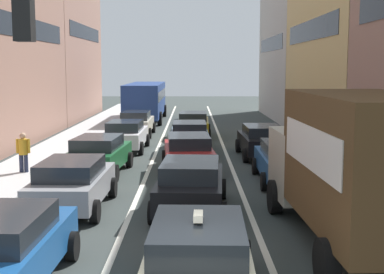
# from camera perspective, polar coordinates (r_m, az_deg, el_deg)

# --- Properties ---
(sidewalk_left) EXTENTS (2.60, 64.00, 0.14)m
(sidewalk_left) POSITION_cam_1_polar(r_m,az_deg,el_deg) (28.77, -13.42, -0.98)
(sidewalk_left) COLOR #B6B6B6
(sidewalk_left) RESTS_ON ground
(lane_stripe_left) EXTENTS (0.16, 60.00, 0.01)m
(lane_stripe_left) POSITION_cam_1_polar(r_m,az_deg,el_deg) (28.03, -3.43, -1.14)
(lane_stripe_left) COLOR silver
(lane_stripe_left) RESTS_ON ground
(lane_stripe_right) EXTENTS (0.16, 60.00, 0.01)m
(lane_stripe_right) POSITION_cam_1_polar(r_m,az_deg,el_deg) (28.02, 3.52, -1.14)
(lane_stripe_right) COLOR silver
(lane_stripe_right) RESTS_ON ground
(building_row_right) EXTENTS (7.20, 43.90, 11.71)m
(building_row_right) POSITION_cam_1_polar(r_m,az_deg,el_deg) (31.07, 18.92, 9.87)
(building_row_right) COLOR #B2ADA3
(building_row_right) RESTS_ON ground
(removalist_box_truck) EXTENTS (2.91, 7.77, 3.58)m
(removalist_box_truck) POSITION_cam_1_polar(r_m,az_deg,el_deg) (12.87, 16.63, -2.63)
(removalist_box_truck) COLOR #B7B29E
(removalist_box_truck) RESTS_ON ground
(taxi_centre_lane_front) EXTENTS (2.17, 4.35, 1.66)m
(taxi_centre_lane_front) POSITION_cam_1_polar(r_m,az_deg,el_deg) (9.78, 0.82, -12.61)
(taxi_centre_lane_front) COLOR beige
(taxi_centre_lane_front) RESTS_ON ground
(sedan_left_lane_front) EXTENTS (2.13, 4.33, 1.49)m
(sedan_left_lane_front) POSITION_cam_1_polar(r_m,az_deg,el_deg) (10.89, -19.09, -10.92)
(sedan_left_lane_front) COLOR #194C8C
(sedan_left_lane_front) RESTS_ON ground
(sedan_centre_lane_second) EXTENTS (2.25, 4.39, 1.49)m
(sedan_centre_lane_second) POSITION_cam_1_polar(r_m,az_deg,el_deg) (15.67, 0.01, -4.96)
(sedan_centre_lane_second) COLOR black
(sedan_centre_lane_second) RESTS_ON ground
(wagon_left_lane_second) EXTENTS (2.12, 4.33, 1.49)m
(wagon_left_lane_second) POSITION_cam_1_polar(r_m,az_deg,el_deg) (16.23, -12.28, -4.70)
(wagon_left_lane_second) COLOR gray
(wagon_left_lane_second) RESTS_ON ground
(hatchback_centre_lane_third) EXTENTS (2.29, 4.41, 1.49)m
(hatchback_centre_lane_third) POSITION_cam_1_polar(r_m,az_deg,el_deg) (21.56, -0.24, -1.56)
(hatchback_centre_lane_third) COLOR #A51E1E
(hatchback_centre_lane_third) RESTS_ON ground
(sedan_left_lane_third) EXTENTS (2.29, 4.41, 1.49)m
(sedan_left_lane_third) POSITION_cam_1_polar(r_m,az_deg,el_deg) (21.36, -9.61, -1.75)
(sedan_left_lane_third) COLOR #19592D
(sedan_left_lane_third) RESTS_ON ground
(coupe_centre_lane_fourth) EXTENTS (2.10, 4.32, 1.49)m
(coupe_centre_lane_fourth) POSITION_cam_1_polar(r_m,az_deg,el_deg) (26.59, -0.11, 0.13)
(coupe_centre_lane_fourth) COLOR #759EB7
(coupe_centre_lane_fourth) RESTS_ON ground
(sedan_left_lane_fourth) EXTENTS (2.14, 4.34, 1.49)m
(sedan_left_lane_fourth) POSITION_cam_1_polar(r_m,az_deg,el_deg) (27.25, -6.83, 0.26)
(sedan_left_lane_fourth) COLOR silver
(sedan_left_lane_fourth) RESTS_ON ground
(sedan_centre_lane_fifth) EXTENTS (2.14, 4.34, 1.49)m
(sedan_centre_lane_fifth) POSITION_cam_1_polar(r_m,az_deg,el_deg) (32.26, 0.29, 1.41)
(sedan_centre_lane_fifth) COLOR #B29319
(sedan_centre_lane_fifth) RESTS_ON ground
(sedan_left_lane_fifth) EXTENTS (2.11, 4.32, 1.49)m
(sedan_left_lane_fifth) POSITION_cam_1_polar(r_m,az_deg,el_deg) (33.11, -5.72, 1.52)
(sedan_left_lane_fifth) COLOR beige
(sedan_left_lane_fifth) RESTS_ON ground
(sedan_right_lane_behind_truck) EXTENTS (2.09, 4.32, 1.49)m
(sedan_right_lane_behind_truck) POSITION_cam_1_polar(r_m,az_deg,el_deg) (19.84, 9.94, -2.45)
(sedan_right_lane_behind_truck) COLOR #194C8C
(sedan_right_lane_behind_truck) RESTS_ON ground
(wagon_right_lane_far) EXTENTS (2.16, 4.35, 1.49)m
(wagon_right_lane_far) POSITION_cam_1_polar(r_m,az_deg,el_deg) (25.20, 7.50, -0.33)
(wagon_right_lane_far) COLOR black
(wagon_right_lane_far) RESTS_ON ground
(bus_mid_queue_primary) EXTENTS (2.81, 10.50, 2.90)m
(bus_mid_queue_primary) POSITION_cam_1_polar(r_m,az_deg,el_deg) (41.89, -4.72, 4.07)
(bus_mid_queue_primary) COLOR navy
(bus_mid_queue_primary) RESTS_ON ground
(pedestrian_mid_sidewalk) EXTENTS (0.54, 0.34, 1.66)m
(pedestrian_mid_sidewalk) POSITION_cam_1_polar(r_m,az_deg,el_deg) (21.69, -17.14, -1.44)
(pedestrian_mid_sidewalk) COLOR #262D47
(pedestrian_mid_sidewalk) RESTS_ON ground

